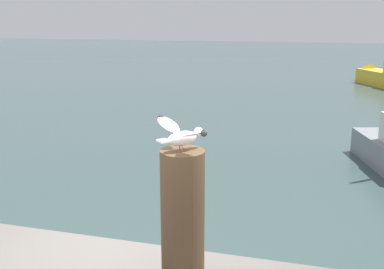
# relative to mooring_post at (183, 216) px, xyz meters

# --- Properties ---
(mooring_post) EXTENTS (0.31, 0.31, 0.97)m
(mooring_post) POSITION_rel_mooring_post_xyz_m (0.00, 0.00, 0.00)
(mooring_post) COLOR #4C3823
(mooring_post) RESTS_ON harbor_quay
(seagull) EXTENTS (0.49, 0.45, 0.20)m
(seagull) POSITION_rel_mooring_post_xyz_m (0.00, 0.00, 0.59)
(seagull) COLOR #C66960
(seagull) RESTS_ON mooring_post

